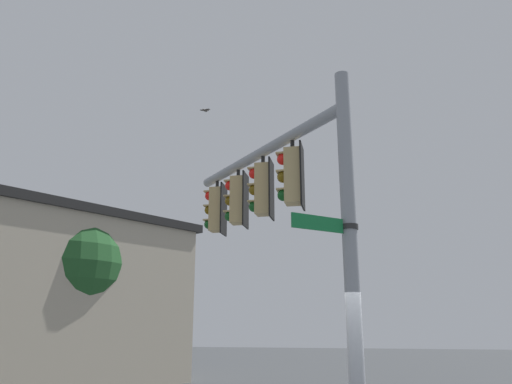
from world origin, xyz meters
TOP-DOWN VIEW (x-y plane):
  - signal_pole at (0.00, 0.00)m, footprint 0.24×0.24m
  - mast_arm at (1.92, 1.75)m, footprint 3.98×3.66m
  - traffic_light_nearest_pole at (1.08, 1.01)m, footprint 0.54×0.49m
  - traffic_light_mid_inner at (1.86, 1.72)m, footprint 0.54×0.49m
  - traffic_light_mid_outer at (2.64, 2.43)m, footprint 0.54×0.49m
  - traffic_light_arm_end at (3.41, 3.14)m, footprint 0.54×0.49m
  - street_name_sign at (-0.21, 0.23)m, footprint 0.88×0.95m
  - bird_flying at (3.70, 3.58)m, footprint 0.19×0.31m
  - tree_by_storefront at (7.71, 9.78)m, footprint 4.29×4.29m

SIDE VIEW (x-z plane):
  - signal_pole at x=0.00m, z-range 0.00..6.11m
  - street_name_sign at x=-0.21m, z-range 3.38..3.60m
  - tree_by_storefront at x=7.71m, z-range 0.93..7.09m
  - traffic_light_nearest_pole at x=1.08m, z-range 4.04..5.35m
  - traffic_light_mid_inner at x=1.86m, z-range 4.04..5.35m
  - traffic_light_mid_outer at x=2.64m, z-range 4.04..5.35m
  - traffic_light_arm_end at x=3.41m, z-range 4.04..5.35m
  - mast_arm at x=1.92m, z-range 5.40..5.61m
  - bird_flying at x=3.70m, z-range 7.40..7.49m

